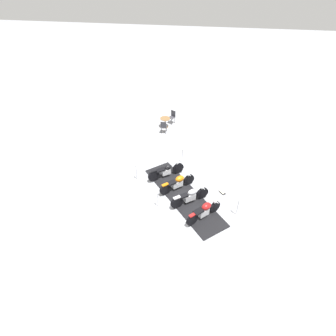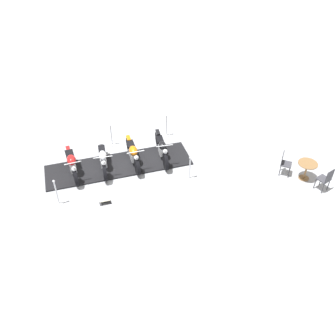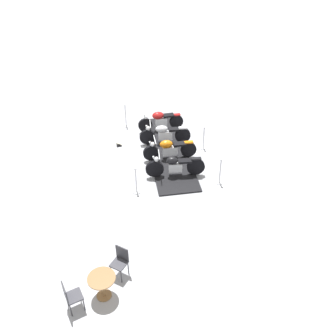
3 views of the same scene
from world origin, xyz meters
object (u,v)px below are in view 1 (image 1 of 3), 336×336
at_px(motorcycle_maroon, 204,211).
at_px(motorcycle_black, 166,171).
at_px(stanchion_right_front, 237,209).
at_px(cafe_chair_across_table, 172,116).
at_px(motorcycle_copper, 178,183).
at_px(motorcycle_chrome, 190,196).
at_px(cafe_chair_near_table, 164,126).
at_px(stanchion_right_rear, 182,159).
at_px(stanchion_left_rear, 137,175).
at_px(stanchion_left_mid, 158,202).
at_px(info_placard, 222,192).
at_px(cafe_table, 165,120).

distance_m(motorcycle_maroon, motorcycle_black, 3.57).
bearing_deg(stanchion_right_front, motorcycle_black, 59.11).
bearing_deg(cafe_chair_across_table, motorcycle_copper, 41.44).
bearing_deg(motorcycle_chrome, cafe_chair_near_table, 75.30).
xyz_separation_m(stanchion_right_rear, stanchion_left_rear, (-1.96, 2.38, 0.08)).
height_order(motorcycle_copper, motorcycle_black, motorcycle_black).
bearing_deg(stanchion_left_rear, motorcycle_black, -73.76).
bearing_deg(stanchion_left_rear, motorcycle_maroon, -120.22).
height_order(motorcycle_chrome, motorcycle_copper, motorcycle_chrome).
distance_m(stanchion_left_mid, stanchion_left_rear, 2.45).
bearing_deg(info_placard, stanchion_right_front, -15.50).
xyz_separation_m(motorcycle_copper, stanchion_right_front, (-1.40, -3.10, -0.10)).
height_order(stanchion_right_rear, cafe_table, stanchion_right_rear).
xyz_separation_m(stanchion_left_mid, cafe_chair_near_table, (7.10, 0.84, 0.21)).
bearing_deg(motorcycle_chrome, motorcycle_copper, 94.26).
distance_m(info_placard, cafe_chair_across_table, 8.00).
relative_size(motorcycle_copper, motorcycle_black, 0.92).
relative_size(stanchion_right_front, stanchion_left_rear, 1.04).
height_order(motorcycle_black, info_placard, motorcycle_black).
xyz_separation_m(motorcycle_copper, cafe_chair_across_table, (7.17, 1.27, 0.06)).
distance_m(motorcycle_chrome, stanchion_right_rear, 3.41).
bearing_deg(stanchion_left_mid, stanchion_right_front, -89.12).
xyz_separation_m(motorcycle_black, info_placard, (-0.82, -3.20, -0.44)).
relative_size(motorcycle_maroon, stanchion_right_rear, 1.56).
xyz_separation_m(motorcycle_maroon, motorcycle_copper, (1.84, 1.51, -0.03)).
bearing_deg(cafe_chair_near_table, stanchion_right_front, -147.12).
xyz_separation_m(stanchion_left_mid, cafe_chair_across_table, (8.63, 0.43, 0.22)).
distance_m(motorcycle_chrome, motorcycle_black, 2.38).
bearing_deg(cafe_table, stanchion_right_front, -148.60).
height_order(cafe_chair_near_table, cafe_chair_across_table, cafe_chair_across_table).
distance_m(motorcycle_chrome, stanchion_left_mid, 1.69).
height_order(stanchion_left_mid, cafe_chair_near_table, stanchion_left_mid).
bearing_deg(cafe_table, motorcycle_chrome, -161.63).
distance_m(stanchion_right_front, stanchion_left_rear, 5.79).
distance_m(motorcycle_copper, stanchion_left_mid, 1.69).
xyz_separation_m(stanchion_right_front, cafe_chair_near_table, (7.04, 4.78, 0.15)).
xyz_separation_m(motorcycle_maroon, motorcycle_black, (2.75, 2.27, -0.03)).
height_order(stanchion_right_front, info_placard, stanchion_right_front).
relative_size(motorcycle_black, cafe_chair_across_table, 1.95).
height_order(motorcycle_maroon, motorcycle_chrome, motorcycle_chrome).
height_order(motorcycle_chrome, stanchion_right_front, stanchion_right_front).
height_order(stanchion_right_front, stanchion_left_rear, stanchion_right_front).
height_order(motorcycle_maroon, info_placard, motorcycle_maroon).
distance_m(motorcycle_black, stanchion_left_mid, 2.38).
distance_m(stanchion_right_rear, cafe_table, 4.41).
height_order(motorcycle_maroon, stanchion_right_front, stanchion_right_front).
bearing_deg(motorcycle_black, stanchion_right_front, -65.82).
bearing_deg(motorcycle_maroon, stanchion_right_rear, 66.46).
distance_m(motorcycle_chrome, cafe_chair_across_table, 8.34).
height_order(motorcycle_maroon, motorcycle_copper, motorcycle_copper).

